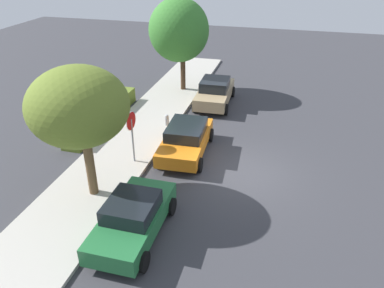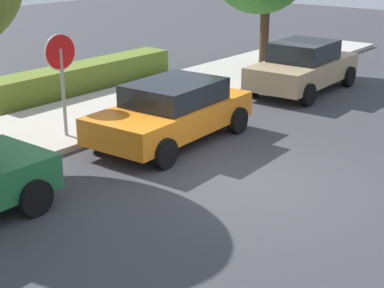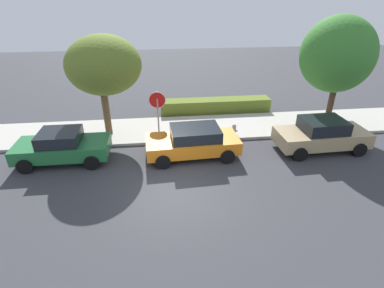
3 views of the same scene
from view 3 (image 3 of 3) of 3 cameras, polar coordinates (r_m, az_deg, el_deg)
name	(u,v)px [view 3 (image 3 of 3)]	position (r m, az deg, el deg)	size (l,w,h in m)	color
ground_plane	(176,193)	(11.48, -3.15, -9.30)	(60.00, 60.00, 0.00)	#38383D
sidewalk_curb	(169,129)	(16.30, -4.44, 2.82)	(32.00, 3.18, 0.14)	#B2ADA3
stop_sign	(158,107)	(14.81, -6.57, 7.01)	(0.82, 0.08, 2.48)	gray
parked_car_orange	(193,141)	(13.52, 0.20, 0.51)	(4.24, 2.21, 1.39)	orange
parked_car_green	(62,146)	(14.28, -23.50, -0.42)	(3.98, 1.96, 1.43)	#236B38
parked_car_tan	(322,135)	(15.32, 23.46, 1.66)	(4.28, 2.10, 1.53)	tan
street_tree_near_corner	(104,65)	(15.25, -16.46, 14.17)	(3.58, 3.58, 5.05)	brown
street_tree_mid_block	(337,55)	(17.35, 25.90, 15.04)	(3.66, 3.66, 5.80)	#422D1E
fire_hydrant	(234,130)	(15.58, 7.99, 2.57)	(0.30, 0.22, 0.72)	#A5A5A8
front_yard_hedge	(215,106)	(18.65, 4.46, 7.26)	(6.71, 0.99, 0.84)	olive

